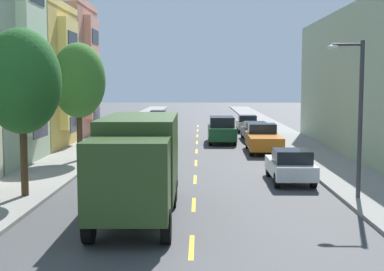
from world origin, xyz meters
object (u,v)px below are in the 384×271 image
(street_lamp, at_px, (356,106))
(moving_forest_sedan, at_px, (222,130))
(street_tree_second, at_px, (22,82))
(parked_sedan_sky, at_px, (158,117))
(parked_pickup_orange, at_px, (263,139))
(parked_hatchback_champagne, at_px, (247,123))
(delivery_box_truck, at_px, (138,160))
(street_tree_third, at_px, (79,81))
(parked_sedan_charcoal, at_px, (255,131))
(parked_hatchback_white, at_px, (290,165))

(street_lamp, distance_m, moving_forest_sedan, 19.67)
(street_tree_second, distance_m, parked_sedan_sky, 37.26)
(street_tree_second, xyz_separation_m, parked_sedan_sky, (2.15, 37.02, -3.69))
(street_lamp, relative_size, parked_pickup_orange, 1.08)
(street_lamp, xyz_separation_m, moving_forest_sedan, (-4.13, 19.07, -2.56))
(street_lamp, relative_size, parked_hatchback_champagne, 1.44)
(delivery_box_truck, bearing_deg, moving_forest_sedan, 80.43)
(street_lamp, height_order, parked_hatchback_champagne, street_lamp)
(street_tree_third, bearing_deg, delivery_box_truck, -68.69)
(parked_pickup_orange, bearing_deg, parked_hatchback_champagne, 89.26)
(street_tree_third, relative_size, parked_hatchback_champagne, 1.60)
(street_tree_third, bearing_deg, parked_pickup_orange, 23.60)
(delivery_box_truck, height_order, parked_sedan_charcoal, delivery_box_truck)
(delivery_box_truck, distance_m, parked_pickup_orange, 17.54)
(parked_sedan_sky, height_order, parked_pickup_orange, parked_pickup_orange)
(parked_sedan_sky, distance_m, parked_pickup_orange, 24.58)
(parked_sedan_sky, bearing_deg, parked_pickup_orange, -69.80)
(delivery_box_truck, height_order, parked_hatchback_white, delivery_box_truck)
(parked_hatchback_white, xyz_separation_m, parked_hatchback_champagne, (0.21, 24.35, 0.00))
(parked_hatchback_champagne, bearing_deg, parked_sedan_charcoal, -90.06)
(parked_hatchback_white, distance_m, parked_sedan_sky, 34.52)
(street_tree_third, distance_m, parked_sedan_charcoal, 16.14)
(parked_hatchback_champagne, distance_m, parked_sedan_charcoal, 7.22)
(parked_hatchback_white, xyz_separation_m, parked_sedan_charcoal, (0.20, 17.13, -0.01))
(street_tree_third, xyz_separation_m, delivery_box_truck, (4.60, -11.78, -2.63))
(street_lamp, bearing_deg, parked_sedan_charcoal, 94.14)
(parked_sedan_charcoal, height_order, moving_forest_sedan, moving_forest_sedan)
(parked_sedan_charcoal, distance_m, parked_sedan_sky, 18.50)
(delivery_box_truck, xyz_separation_m, parked_hatchback_white, (6.02, 6.03, -1.11))
(street_tree_second, xyz_separation_m, parked_hatchback_champagne, (10.82, 27.89, -3.68))
(delivery_box_truck, xyz_separation_m, parked_sedan_sky, (-2.44, 39.50, -1.11))
(street_lamp, distance_m, delivery_box_truck, 8.24)
(parked_hatchback_champagne, bearing_deg, street_tree_second, -111.21)
(street_tree_second, bearing_deg, parked_hatchback_champagne, 68.79)
(parked_sedan_sky, bearing_deg, delivery_box_truck, -86.46)
(parked_sedan_charcoal, relative_size, parked_pickup_orange, 0.85)
(moving_forest_sedan, bearing_deg, delivery_box_truck, -99.57)
(street_tree_second, height_order, street_lamp, street_tree_second)
(street_lamp, distance_m, parked_hatchback_champagne, 28.26)
(delivery_box_truck, xyz_separation_m, parked_hatchback_champagne, (6.22, 30.38, -1.11))
(street_tree_third, distance_m, parked_hatchback_white, 12.64)
(street_tree_third, distance_m, street_lamp, 15.58)
(parked_hatchback_white, distance_m, parked_pickup_orange, 10.40)
(parked_sedan_sky, bearing_deg, parked_hatchback_white, -75.82)
(street_tree_third, xyz_separation_m, parked_sedan_sky, (2.15, 27.72, -3.74))
(parked_hatchback_white, distance_m, parked_sedan_charcoal, 17.13)
(street_lamp, bearing_deg, parked_hatchback_champagne, 93.07)
(street_tree_second, distance_m, parked_pickup_orange, 17.91)
(street_lamp, xyz_separation_m, parked_pickup_orange, (-1.68, 14.13, -2.72))
(street_tree_second, bearing_deg, street_lamp, -0.87)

